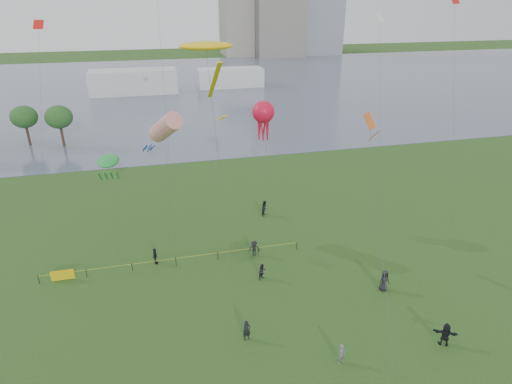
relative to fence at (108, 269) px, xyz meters
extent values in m
plane|color=#1C3C13|center=(13.28, -12.59, -0.55)|extent=(400.00, 400.00, 0.00)
cube|color=slate|center=(13.28, 87.41, -0.53)|extent=(400.00, 120.00, 0.08)
cube|color=slate|center=(59.28, 149.41, 18.45)|extent=(20.00, 20.00, 38.00)
cube|color=gray|center=(45.28, 155.41, 13.45)|extent=(16.00, 18.00, 28.00)
cube|color=silver|center=(1.28, 82.41, 2.45)|extent=(22.00, 8.00, 6.00)
cube|color=silver|center=(27.28, 85.41, 1.95)|extent=(18.00, 7.00, 5.00)
cylinder|color=#362618|center=(-9.82, 40.21, 1.00)|extent=(0.44, 0.44, 3.12)
ellipsoid|color=#295923|center=(-9.82, 40.21, 4.50)|extent=(4.44, 4.44, 3.74)
cylinder|color=#362618|center=(-15.57, 42.22, 0.96)|extent=(0.44, 0.44, 3.04)
ellipsoid|color=#295923|center=(-15.57, 42.22, 4.37)|extent=(4.32, 4.32, 3.64)
cylinder|color=black|center=(-5.88, 0.00, -0.13)|extent=(0.07, 0.07, 0.85)
cylinder|color=black|center=(-1.88, 0.00, -0.13)|extent=(0.07, 0.07, 0.85)
cylinder|color=black|center=(2.12, 0.00, -0.13)|extent=(0.07, 0.07, 0.85)
cylinder|color=black|center=(6.12, 0.00, -0.13)|extent=(0.07, 0.07, 0.85)
cylinder|color=black|center=(10.12, 0.00, -0.13)|extent=(0.07, 0.07, 0.85)
cylinder|color=black|center=(14.12, 0.00, -0.13)|extent=(0.07, 0.07, 0.85)
cylinder|color=black|center=(18.12, 0.00, -0.13)|extent=(0.07, 0.07, 0.85)
cylinder|color=yellow|center=(6.12, 0.00, 0.19)|extent=(24.00, 0.03, 0.03)
cube|color=#E4BA0C|center=(-3.88, 0.00, 0.00)|extent=(2.00, 0.04, 1.00)
imported|color=slate|center=(16.40, -14.72, 0.24)|extent=(0.68, 0.57, 1.58)
imported|color=black|center=(13.52, -4.02, 0.22)|extent=(0.95, 0.91, 1.55)
imported|color=black|center=(13.68, -0.21, 0.28)|extent=(1.17, 0.80, 1.67)
imported|color=black|center=(4.26, 0.72, 0.28)|extent=(0.42, 0.98, 1.67)
imported|color=black|center=(23.28, -8.06, 0.42)|extent=(1.02, 0.72, 1.96)
imported|color=black|center=(24.38, -14.90, 0.38)|extent=(1.77, 1.33, 1.86)
imported|color=black|center=(10.53, -10.98, 0.28)|extent=(0.67, 0.49, 1.67)
imported|color=black|center=(16.88, 7.87, 0.35)|extent=(1.08, 1.12, 1.82)
cylinder|color=#3F3F42|center=(10.79, 1.68, 9.02)|extent=(0.38, 7.43, 19.15)
ellipsoid|color=yellow|center=(10.61, 5.38, 18.59)|extent=(4.95, 3.09, 0.77)
cube|color=yellow|center=(10.61, 1.18, 16.19)|extent=(0.36, 6.98, 4.09)
cube|color=yellow|center=(10.61, -2.62, 14.09)|extent=(0.95, 0.95, 0.42)
cylinder|color=#3F3F42|center=(6.15, 4.46, 5.20)|extent=(0.60, 4.87, 11.52)
cylinder|color=red|center=(6.44, 6.88, 10.96)|extent=(3.67, 5.12, 3.82)
cylinder|color=#1737A6|center=(5.04, 5.68, 9.36)|extent=(0.60, 1.13, 0.88)
cylinder|color=#1737A6|center=(4.76, 6.06, 9.36)|extent=(0.60, 1.13, 0.88)
cylinder|color=#1737A6|center=(4.31, 5.91, 9.36)|extent=(0.60, 1.13, 0.88)
cylinder|color=#1737A6|center=(4.31, 5.44, 9.36)|extent=(0.60, 1.13, 0.88)
cylinder|color=#1737A6|center=(4.76, 5.30, 9.36)|extent=(0.60, 1.13, 0.88)
cylinder|color=#3F3F42|center=(0.76, 5.08, 3.51)|extent=(0.47, 6.02, 8.15)
ellipsoid|color=#1A9334|center=(0.54, 8.08, 7.58)|extent=(2.16, 3.88, 0.75)
cylinder|color=#1A9334|center=(-0.26, 6.48, 6.58)|extent=(0.16, 1.79, 1.54)
cylinder|color=#1A9334|center=(0.29, 6.48, 6.58)|extent=(0.16, 1.79, 1.54)
cylinder|color=#1A9334|center=(0.84, 6.48, 6.58)|extent=(0.16, 1.79, 1.54)
cylinder|color=#1A9334|center=(1.39, 6.48, 6.58)|extent=(0.16, 1.79, 1.54)
cylinder|color=#3F3F42|center=(16.20, 3.66, 5.62)|extent=(0.49, 7.09, 12.37)
sphere|color=red|center=(16.44, 7.20, 11.80)|extent=(2.31, 2.31, 2.31)
cylinder|color=red|center=(16.94, 7.20, 10.20)|extent=(0.18, 0.54, 2.60)
cylinder|color=red|center=(16.69, 7.63, 10.20)|extent=(0.49, 0.36, 2.61)
cylinder|color=red|center=(16.19, 7.63, 10.20)|extent=(0.49, 0.36, 2.61)
cylinder|color=red|center=(15.94, 7.20, 10.20)|extent=(0.18, 0.54, 2.60)
cylinder|color=red|center=(16.19, 6.76, 10.20)|extent=(0.49, 0.36, 2.61)
cylinder|color=red|center=(16.69, 6.76, 10.20)|extent=(0.49, 0.36, 2.61)
cylinder|color=#3F3F42|center=(20.76, -10.64, 6.51)|extent=(2.90, 12.53, 14.14)
cube|color=#EF5915|center=(22.19, -4.39, 13.57)|extent=(1.49, 1.49, 1.22)
cylinder|color=#EF5915|center=(22.19, -5.29, 12.57)|extent=(0.08, 1.58, 1.35)
cube|color=red|center=(-3.82, 9.86, 20.33)|extent=(1.04, 1.00, 0.76)
cube|color=white|center=(28.27, 6.84, 20.66)|extent=(0.93, 0.60, 0.76)
camera|label=1|loc=(5.43, -34.74, 22.62)|focal=30.00mm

